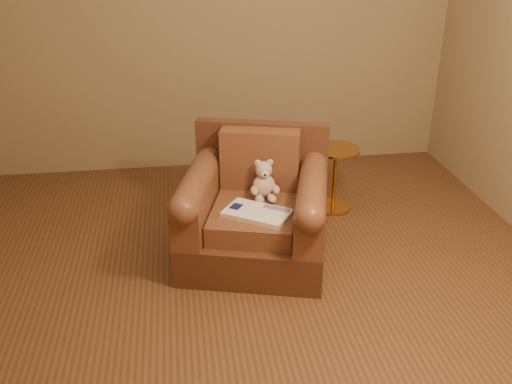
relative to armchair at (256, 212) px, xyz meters
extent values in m
plane|color=brown|center=(-0.10, -0.41, -0.31)|extent=(4.00, 4.00, 0.00)
cube|color=#8A7555|center=(-0.10, 1.59, 1.04)|extent=(4.00, 0.02, 2.70)
cube|color=#8A7555|center=(-0.10, -2.41, 1.04)|extent=(4.00, 0.02, 2.70)
cube|color=#4E2B1A|center=(-0.01, -0.04, -0.19)|extent=(1.09, 1.06, 0.25)
cube|color=#4E2B1A|center=(0.09, 0.33, 0.22)|extent=(0.88, 0.32, 0.55)
cube|color=brown|center=(-0.02, -0.08, 0.01)|extent=(0.67, 0.74, 0.13)
cube|color=brown|center=(0.06, 0.22, 0.27)|extent=(0.54, 0.28, 0.40)
cube|color=brown|center=(-0.37, 0.01, 0.08)|extent=(0.37, 0.78, 0.29)
cube|color=brown|center=(0.32, -0.18, 0.08)|extent=(0.37, 0.78, 0.29)
cylinder|color=brown|center=(-0.37, 0.01, 0.22)|extent=(0.37, 0.78, 0.18)
cylinder|color=brown|center=(0.32, -0.18, 0.22)|extent=(0.37, 0.78, 0.18)
ellipsoid|color=tan|center=(0.06, 0.07, 0.15)|extent=(0.15, 0.13, 0.16)
sphere|color=tan|center=(0.06, 0.08, 0.26)|extent=(0.11, 0.11, 0.11)
ellipsoid|color=tan|center=(0.03, 0.09, 0.30)|extent=(0.04, 0.03, 0.04)
ellipsoid|color=tan|center=(0.10, 0.08, 0.30)|extent=(0.04, 0.03, 0.04)
ellipsoid|color=beige|center=(0.06, 0.03, 0.25)|extent=(0.05, 0.03, 0.04)
sphere|color=black|center=(0.06, 0.01, 0.25)|extent=(0.02, 0.02, 0.02)
ellipsoid|color=tan|center=(-0.01, 0.01, 0.15)|extent=(0.05, 0.10, 0.05)
ellipsoid|color=tan|center=(0.13, 0.01, 0.15)|extent=(0.05, 0.10, 0.05)
ellipsoid|color=tan|center=(0.02, -0.02, 0.10)|extent=(0.06, 0.10, 0.05)
ellipsoid|color=tan|center=(0.10, -0.02, 0.10)|extent=(0.06, 0.10, 0.05)
cube|color=beige|center=(-0.02, -0.19, 0.09)|extent=(0.46, 0.41, 0.03)
cube|color=white|center=(-0.10, -0.13, 0.10)|extent=(0.29, 0.30, 0.00)
cube|color=white|center=(0.06, -0.24, 0.10)|extent=(0.29, 0.30, 0.00)
cube|color=beige|center=(-0.02, -0.19, 0.10)|extent=(0.14, 0.20, 0.00)
cube|color=#0F1638|center=(-0.14, -0.11, 0.10)|extent=(0.10, 0.10, 0.00)
cube|color=slate|center=(0.11, -0.17, 0.10)|extent=(0.17, 0.14, 0.00)
cylinder|color=#C68336|center=(0.68, 0.57, -0.30)|extent=(0.28, 0.28, 0.02)
cylinder|color=#C68336|center=(0.68, 0.57, -0.07)|extent=(0.03, 0.03, 0.46)
cylinder|color=#C68336|center=(0.68, 0.57, 0.17)|extent=(0.35, 0.35, 0.02)
cylinder|color=#C68336|center=(0.68, 0.57, 0.16)|extent=(0.03, 0.03, 0.02)
camera|label=1|loc=(-0.47, -3.23, 1.69)|focal=40.00mm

